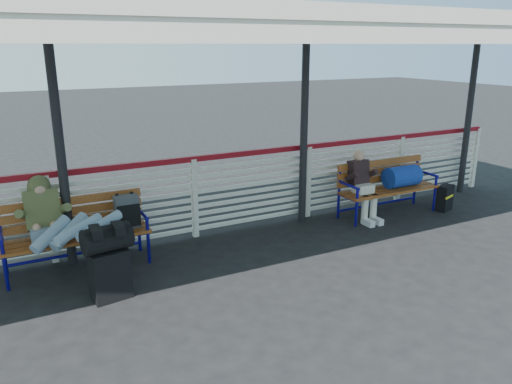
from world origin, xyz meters
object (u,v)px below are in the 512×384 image
bench_left (90,223)px  bench_right (394,179)px  traveler_man (66,225)px  companion_person (363,185)px  luggage_stack (109,260)px  suitcase_side (445,198)px

bench_left → bench_right: same height
bench_right → traveler_man: size_ratio=1.10×
companion_person → bench_right: bearing=0.3°
bench_right → companion_person: size_ratio=1.57×
luggage_stack → bench_left: size_ratio=0.49×
luggage_stack → companion_person: size_ratio=0.77×
bench_left → companion_person: 4.28m
bench_left → bench_right: 4.97m
luggage_stack → bench_right: bench_right is taller
luggage_stack → traveler_man: size_ratio=0.54×
bench_left → bench_right: (4.96, -0.20, 0.02)m
luggage_stack → suitcase_side: 5.89m
luggage_stack → traveler_man: traveler_man is taller
luggage_stack → bench_left: bench_left is taller
traveler_man → companion_person: size_ratio=1.43×
bench_left → luggage_stack: bearing=-88.8°
bench_right → suitcase_side: bearing=-18.2°
bench_left → traveler_man: (-0.32, -0.35, 0.14)m
bench_right → suitcase_side: (0.92, -0.30, -0.38)m
luggage_stack → bench_left: bearing=82.7°
bench_right → suitcase_side: size_ratio=4.02×
traveler_man → companion_person: (4.60, 0.15, -0.13)m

